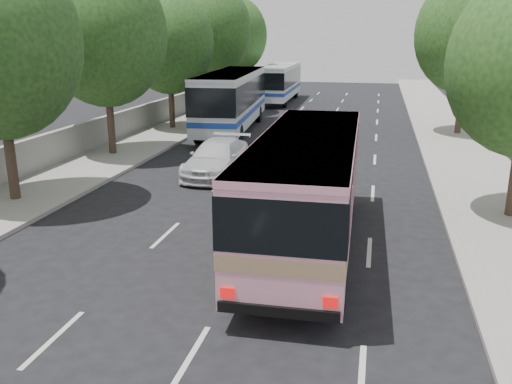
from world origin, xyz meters
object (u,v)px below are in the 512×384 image
(pink_bus, at_px, (307,179))
(pink_taxi, at_px, (269,205))
(tour_coach_rear, at_px, (280,80))
(white_pickup, at_px, (217,158))
(tour_coach_front, at_px, (232,96))

(pink_bus, distance_m, pink_taxi, 2.49)
(pink_bus, relative_size, tour_coach_rear, 0.93)
(tour_coach_rear, bearing_deg, pink_bus, -79.92)
(white_pickup, bearing_deg, tour_coach_front, 102.59)
(pink_taxi, distance_m, tour_coach_rear, 33.00)
(pink_taxi, height_order, white_pickup, white_pickup)
(tour_coach_rear, bearing_deg, tour_coach_front, -92.07)
(white_pickup, height_order, tour_coach_rear, tour_coach_rear)
(pink_bus, height_order, white_pickup, pink_bus)
(tour_coach_front, bearing_deg, pink_taxi, -75.97)
(tour_coach_front, xyz_separation_m, tour_coach_rear, (0.20, 15.83, -0.24))
(pink_bus, height_order, pink_taxi, pink_bus)
(pink_taxi, bearing_deg, tour_coach_rear, 106.67)
(pink_bus, relative_size, pink_taxi, 2.59)
(tour_coach_front, bearing_deg, pink_bus, -73.59)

